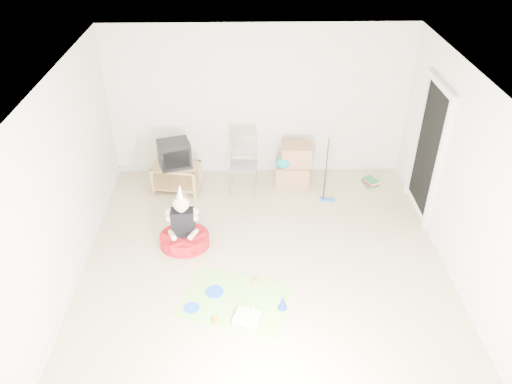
{
  "coord_description": "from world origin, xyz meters",
  "views": [
    {
      "loc": [
        -0.24,
        -5.22,
        4.63
      ],
      "look_at": [
        -0.1,
        0.4,
        0.9
      ],
      "focal_mm": 35.0,
      "sensor_mm": 36.0,
      "label": 1
    }
  ],
  "objects_px": {
    "crt_tv": "(174,154)",
    "cardboard_boxes": "(294,165)",
    "tv_stand": "(177,175)",
    "birthday_cake": "(247,318)",
    "folding_chair": "(243,166)",
    "seated_woman": "(184,233)"
  },
  "relations": [
    {
      "from": "seated_woman",
      "to": "cardboard_boxes",
      "type": "bearing_deg",
      "value": 44.15
    },
    {
      "from": "tv_stand",
      "to": "crt_tv",
      "type": "height_order",
      "value": "crt_tv"
    },
    {
      "from": "seated_woman",
      "to": "crt_tv",
      "type": "bearing_deg",
      "value": 100.01
    },
    {
      "from": "crt_tv",
      "to": "cardboard_boxes",
      "type": "distance_m",
      "value": 2.0
    },
    {
      "from": "folding_chair",
      "to": "seated_woman",
      "type": "distance_m",
      "value": 1.67
    },
    {
      "from": "tv_stand",
      "to": "birthday_cake",
      "type": "xyz_separation_m",
      "value": [
        1.14,
        -2.93,
        -0.24
      ]
    },
    {
      "from": "tv_stand",
      "to": "cardboard_boxes",
      "type": "xyz_separation_m",
      "value": [
        1.96,
        0.17,
        0.07
      ]
    },
    {
      "from": "cardboard_boxes",
      "to": "tv_stand",
      "type": "bearing_deg",
      "value": -175.02
    },
    {
      "from": "tv_stand",
      "to": "birthday_cake",
      "type": "distance_m",
      "value": 3.15
    },
    {
      "from": "cardboard_boxes",
      "to": "birthday_cake",
      "type": "bearing_deg",
      "value": -104.78
    },
    {
      "from": "birthday_cake",
      "to": "crt_tv",
      "type": "bearing_deg",
      "value": 111.33
    },
    {
      "from": "tv_stand",
      "to": "cardboard_boxes",
      "type": "relative_size",
      "value": 1.15
    },
    {
      "from": "cardboard_boxes",
      "to": "seated_woman",
      "type": "bearing_deg",
      "value": -135.85
    },
    {
      "from": "folding_chair",
      "to": "birthday_cake",
      "type": "bearing_deg",
      "value": -89.32
    },
    {
      "from": "folding_chair",
      "to": "seated_woman",
      "type": "relative_size",
      "value": 0.97
    },
    {
      "from": "crt_tv",
      "to": "tv_stand",
      "type": "bearing_deg",
      "value": 162.78
    },
    {
      "from": "folding_chair",
      "to": "seated_woman",
      "type": "height_order",
      "value": "seated_woman"
    },
    {
      "from": "cardboard_boxes",
      "to": "seated_woman",
      "type": "relative_size",
      "value": 0.71
    },
    {
      "from": "tv_stand",
      "to": "crt_tv",
      "type": "xyz_separation_m",
      "value": [
        0.0,
        0.0,
        0.41
      ]
    },
    {
      "from": "seated_woman",
      "to": "birthday_cake",
      "type": "xyz_separation_m",
      "value": [
        0.88,
        -1.45,
        -0.18
      ]
    },
    {
      "from": "cardboard_boxes",
      "to": "crt_tv",
      "type": "bearing_deg",
      "value": -175.02
    },
    {
      "from": "crt_tv",
      "to": "cardboard_boxes",
      "type": "height_order",
      "value": "crt_tv"
    }
  ]
}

